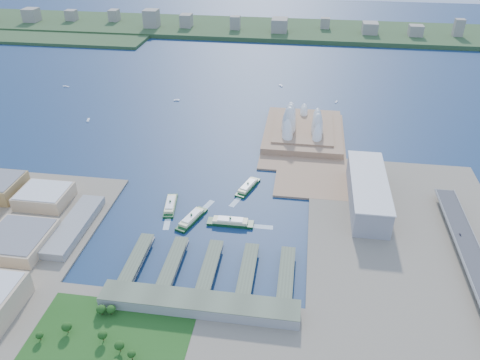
% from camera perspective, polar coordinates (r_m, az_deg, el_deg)
% --- Properties ---
extents(ground, '(3000.00, 3000.00, 0.00)m').
position_cam_1_polar(ground, '(587.69, -3.53, -5.84)').
color(ground, '#0E2045').
rests_on(ground, ground).
extents(east_land, '(240.00, 500.00, 3.00)m').
position_cam_1_polar(east_land, '(556.35, 20.81, -10.63)').
color(east_land, gray).
rests_on(east_land, ground).
extents(peninsula, '(135.00, 220.00, 3.00)m').
position_cam_1_polar(peninsula, '(798.89, 7.79, 4.90)').
color(peninsula, '#9A7454').
rests_on(peninsula, ground).
extents(far_shore, '(2200.00, 260.00, 12.00)m').
position_cam_1_polar(far_shore, '(1481.32, 4.29, 17.83)').
color(far_shore, '#2D4926').
rests_on(far_shore, ground).
extents(opera_house, '(134.00, 180.00, 58.00)m').
position_cam_1_polar(opera_house, '(804.04, 7.81, 7.48)').
color(opera_house, white).
rests_on(opera_house, peninsula).
extents(toaster_building, '(45.00, 155.00, 35.00)m').
position_cam_1_polar(toaster_building, '(639.05, 15.29, -1.40)').
color(toaster_building, gray).
rests_on(toaster_building, east_land).
extents(expressway, '(26.00, 340.00, 11.85)m').
position_cam_1_polar(expressway, '(562.45, 27.17, -10.87)').
color(expressway, gray).
rests_on(expressway, east_land).
extents(ferry_wharves, '(184.00, 90.00, 9.30)m').
position_cam_1_polar(ferry_wharves, '(526.02, -3.65, -10.50)').
color(ferry_wharves, '#505B45').
rests_on(ferry_wharves, ground).
extents(terminal_building, '(200.00, 28.00, 12.00)m').
position_cam_1_polar(terminal_building, '(481.06, -5.01, -14.85)').
color(terminal_building, gray).
rests_on(terminal_building, south_land).
extents(park, '(150.00, 110.00, 16.00)m').
position_cam_1_polar(park, '(465.40, -16.11, -18.08)').
color(park, '#194714').
rests_on(park, south_land).
extents(far_skyline, '(1900.00, 140.00, 55.00)m').
position_cam_1_polar(far_skyline, '(1454.27, 4.28, 18.93)').
color(far_skyline, gray).
rests_on(far_skyline, far_shore).
extents(ferry_a, '(21.55, 55.57, 10.24)m').
position_cam_1_polar(ferry_a, '(627.51, -8.49, -2.87)').
color(ferry_a, '#0E3816').
rests_on(ferry_a, ground).
extents(ferry_b, '(30.87, 56.15, 10.32)m').
position_cam_1_polar(ferry_b, '(658.49, 0.97, -0.67)').
color(ferry_b, '#0E3816').
rests_on(ferry_b, ground).
extents(ferry_c, '(32.16, 57.20, 10.53)m').
position_cam_1_polar(ferry_c, '(598.80, -5.93, -4.54)').
color(ferry_c, '#0E3816').
rests_on(ferry_c, ground).
extents(ferry_d, '(58.46, 15.23, 11.04)m').
position_cam_1_polar(ferry_d, '(589.51, -1.19, -4.97)').
color(ferry_d, '#0E3816').
rests_on(ferry_d, ground).
extents(boat_a, '(7.55, 15.03, 2.81)m').
position_cam_1_polar(boat_a, '(908.47, -18.02, 6.99)').
color(boat_a, white).
rests_on(boat_a, ground).
extents(boat_b, '(12.05, 6.40, 3.09)m').
position_cam_1_polar(boat_b, '(961.22, -7.73, 9.63)').
color(boat_b, white).
rests_on(boat_b, ground).
extents(boat_c, '(5.79, 10.96, 2.37)m').
position_cam_1_polar(boat_c, '(964.36, 11.65, 9.32)').
color(boat_c, white).
rests_on(boat_c, ground).
extents(boat_d, '(14.83, 6.14, 2.45)m').
position_cam_1_polar(boat_d, '(1093.21, -20.46, 10.65)').
color(boat_d, white).
rests_on(boat_d, ground).
extents(boat_e, '(9.77, 11.77, 2.88)m').
position_cam_1_polar(boat_e, '(1034.54, 4.99, 11.41)').
color(boat_e, white).
rests_on(boat_e, ground).
extents(car_c, '(1.78, 4.38, 1.27)m').
position_cam_1_polar(car_c, '(609.04, 25.25, -6.00)').
color(car_c, slate).
rests_on(car_c, expressway).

